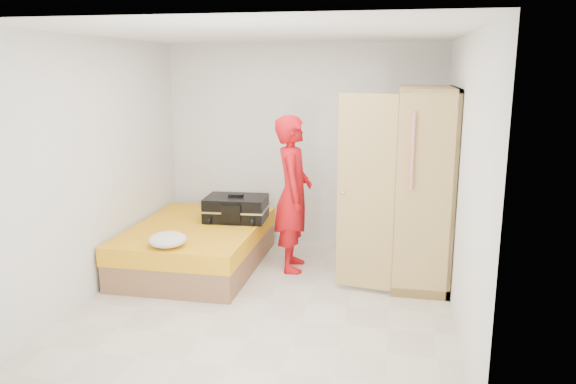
% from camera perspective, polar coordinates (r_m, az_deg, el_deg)
% --- Properties ---
extents(room, '(4.00, 4.02, 2.60)m').
position_cam_1_polar(room, '(5.41, -2.02, 1.90)').
color(room, beige).
rests_on(room, ground).
extents(bed, '(1.42, 2.02, 0.50)m').
position_cam_1_polar(bed, '(6.70, -9.19, -5.39)').
color(bed, '#895E3E').
rests_on(bed, ground).
extents(wardrobe, '(1.17, 1.20, 2.10)m').
position_cam_1_polar(wardrobe, '(6.18, 13.12, 0.08)').
color(wardrobe, tan).
rests_on(wardrobe, ground).
extents(person, '(0.51, 0.70, 1.78)m').
position_cam_1_polar(person, '(6.38, 0.53, -0.19)').
color(person, red).
rests_on(person, ground).
extents(suitcase, '(0.76, 0.59, 0.32)m').
position_cam_1_polar(suitcase, '(6.76, -5.30, -1.67)').
color(suitcase, black).
rests_on(suitcase, bed).
extents(round_cushion, '(0.39, 0.39, 0.15)m').
position_cam_1_polar(round_cushion, '(5.89, -12.13, -4.75)').
color(round_cushion, silver).
rests_on(round_cushion, bed).
extents(pillow, '(0.55, 0.31, 0.10)m').
position_cam_1_polar(pillow, '(7.37, -6.40, -1.25)').
color(pillow, silver).
rests_on(pillow, bed).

